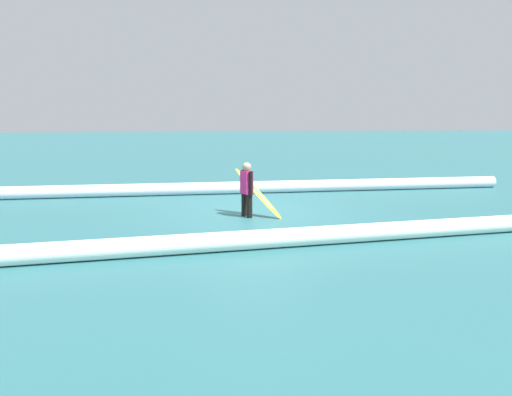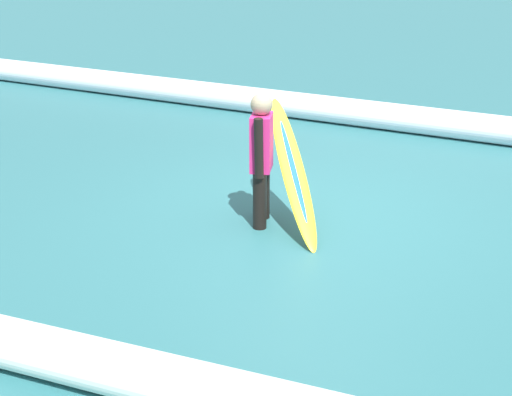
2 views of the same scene
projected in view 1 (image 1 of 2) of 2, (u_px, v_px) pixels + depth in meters
The scene contains 5 objects.
ground_plane at pixel (255, 212), 13.17m from camera, with size 187.76×187.76×0.00m, color #2A6469.
surfer at pixel (247, 187), 12.46m from camera, with size 0.30×0.53×1.36m.
surfboard at pixel (258, 193), 12.64m from camera, with size 1.13×1.31×1.19m.
wave_crest_foreground at pixel (184, 189), 16.22m from camera, with size 0.40×0.40×22.09m, color white.
wave_crest_midground at pixel (308, 236), 9.67m from camera, with size 0.36×0.36×14.88m, color white.
Camera 1 is at (2.64, 12.69, 2.39)m, focal length 35.28 mm.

